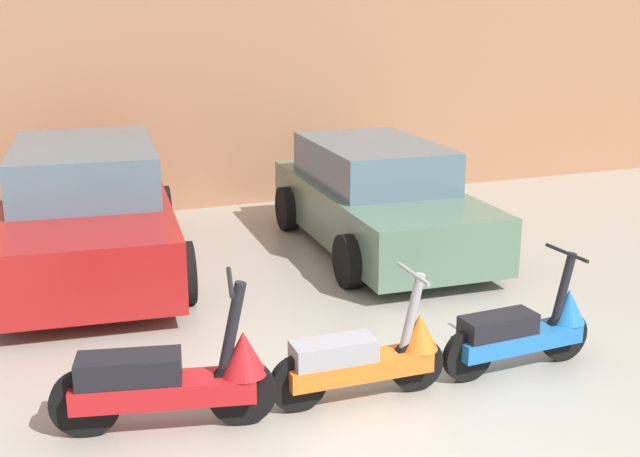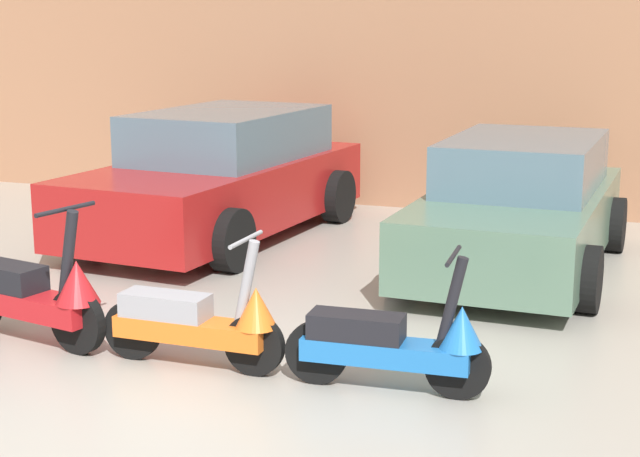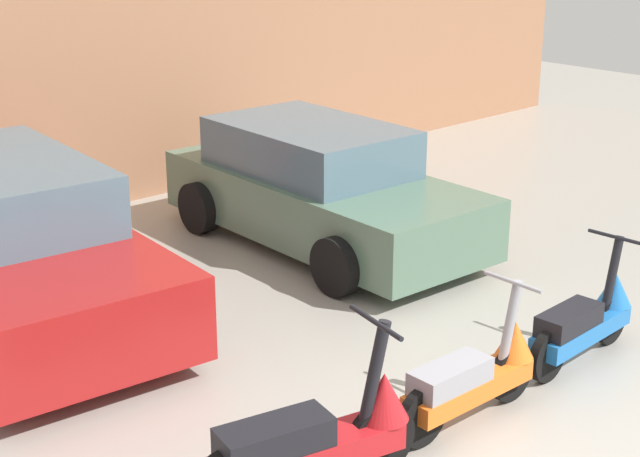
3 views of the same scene
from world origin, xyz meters
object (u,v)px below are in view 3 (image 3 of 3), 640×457
at_px(scooter_front_left, 318,438).
at_px(car_rear_left, 5,246).
at_px(scooter_front_right, 475,375).
at_px(scooter_front_center, 586,320).
at_px(car_rear_center, 320,188).

height_order(scooter_front_left, car_rear_left, car_rear_left).
relative_size(scooter_front_right, scooter_front_center, 1.01).
bearing_deg(scooter_front_left, car_rear_left, 105.22).
bearing_deg(scooter_front_center, car_rear_center, 82.33).
xyz_separation_m(scooter_front_right, car_rear_left, (-1.67, 4.04, 0.33)).
distance_m(scooter_front_right, scooter_front_center, 1.46).
bearing_deg(car_rear_center, scooter_front_center, -2.45).
height_order(scooter_front_left, car_rear_center, car_rear_center).
relative_size(scooter_front_left, car_rear_center, 0.40).
relative_size(scooter_front_right, car_rear_left, 0.33).
bearing_deg(car_rear_left, scooter_front_right, 28.25).
distance_m(scooter_front_center, car_rear_center, 3.63).
bearing_deg(car_rear_center, car_rear_left, -94.27).
bearing_deg(scooter_front_center, scooter_front_right, 177.85).
distance_m(scooter_front_left, scooter_front_right, 1.49).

